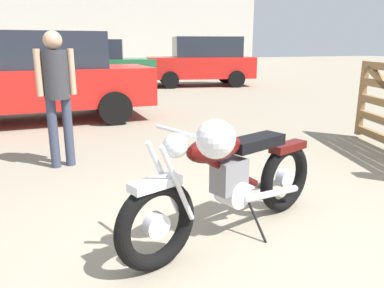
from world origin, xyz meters
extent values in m
plane|color=gray|center=(0.00, 0.00, 0.00)|extent=(80.00, 80.00, 0.00)
torus|color=black|center=(-0.68, 0.04, 0.32)|extent=(0.64, 0.33, 0.64)
cylinder|color=silver|center=(-0.68, 0.04, 0.32)|extent=(0.20, 0.14, 0.18)
torus|color=black|center=(0.66, 0.56, 0.32)|extent=(0.64, 0.33, 0.64)
cylinder|color=silver|center=(0.66, 0.56, 0.32)|extent=(0.20, 0.14, 0.18)
cube|color=silver|center=(-0.68, 0.04, 0.62)|extent=(0.38, 0.25, 0.06)
cube|color=#4C0C0A|center=(0.68, 0.57, 0.61)|extent=(0.42, 0.27, 0.07)
cylinder|color=silver|center=(-0.54, 0.02, 0.60)|extent=(0.28, 0.14, 0.58)
cylinder|color=silver|center=(-0.59, 0.16, 0.60)|extent=(0.28, 0.14, 0.58)
sphere|color=silver|center=(-0.52, 0.11, 0.85)|extent=(0.17, 0.17, 0.17)
cylinder|color=silver|center=(-0.45, 0.13, 0.92)|extent=(0.25, 0.59, 0.03)
sphere|color=silver|center=(-0.34, -0.15, 0.94)|extent=(0.25, 0.25, 0.25)
cylinder|color=#4C0C0A|center=(-0.07, 0.28, 0.58)|extent=(0.73, 0.32, 0.47)
ellipsoid|color=#4C0C0A|center=(-0.18, 0.24, 0.76)|extent=(0.56, 0.39, 0.20)
cube|color=black|center=(0.25, 0.40, 0.73)|extent=(0.58, 0.38, 0.09)
cube|color=slate|center=(-0.03, 0.30, 0.51)|extent=(0.31, 0.26, 0.26)
cylinder|color=silver|center=(0.01, 0.31, 0.36)|extent=(0.28, 0.27, 0.22)
cylinder|color=silver|center=(0.40, 0.35, 0.28)|extent=(0.68, 0.31, 0.14)
cylinder|color=silver|center=(0.33, 0.54, 0.28)|extent=(0.68, 0.31, 0.14)
cylinder|color=black|center=(0.16, 0.19, 0.16)|extent=(0.10, 0.23, 0.33)
cube|color=olive|center=(3.44, 2.61, 0.65)|extent=(0.10, 0.12, 1.20)
cylinder|color=#383D51|center=(-1.15, 2.65, 0.43)|extent=(0.12, 0.12, 0.86)
cylinder|color=#383D51|center=(-1.33, 2.62, 0.43)|extent=(0.12, 0.12, 0.86)
cylinder|color=#333338|center=(-1.24, 2.64, 1.15)|extent=(0.30, 0.30, 0.58)
cylinder|color=tan|center=(-1.05, 2.67, 1.18)|extent=(0.08, 0.08, 0.55)
cylinder|color=tan|center=(-1.43, 2.61, 1.18)|extent=(0.08, 0.08, 0.55)
sphere|color=tan|center=(-1.24, 2.64, 1.55)|extent=(0.22, 0.22, 0.22)
cylinder|color=black|center=(2.53, 10.58, 0.30)|extent=(0.62, 0.30, 0.60)
cylinder|color=black|center=(2.83, 12.19, 0.30)|extent=(0.62, 0.30, 0.60)
cylinder|color=black|center=(4.89, 10.14, 0.30)|extent=(0.62, 0.30, 0.60)
cylinder|color=black|center=(5.19, 11.75, 0.30)|extent=(0.62, 0.30, 0.60)
cube|color=red|center=(3.86, 11.17, 0.68)|extent=(4.13, 2.32, 0.76)
cube|color=#232833|center=(4.10, 11.12, 1.42)|extent=(2.64, 1.93, 0.72)
cylinder|color=black|center=(-0.30, 6.76, 0.32)|extent=(0.65, 0.24, 0.64)
cylinder|color=black|center=(-0.22, 5.01, 0.32)|extent=(0.65, 0.24, 0.64)
cube|color=red|center=(-1.76, 5.82, 0.69)|extent=(4.77, 1.96, 0.74)
cube|color=#232833|center=(-2.06, 5.81, 1.40)|extent=(3.56, 1.75, 0.68)
cylinder|color=black|center=(-1.45, 10.82, 0.31)|extent=(0.65, 0.31, 0.62)
cylinder|color=black|center=(-1.13, 12.51, 0.31)|extent=(0.65, 0.31, 0.62)
cylinder|color=black|center=(1.20, 10.32, 0.31)|extent=(0.65, 0.31, 0.62)
cylinder|color=black|center=(1.52, 12.01, 0.31)|extent=(0.65, 0.31, 0.62)
cube|color=#23663D|center=(0.04, 11.41, 0.67)|extent=(4.45, 2.47, 0.72)
cube|color=#232833|center=(0.04, 11.41, 1.35)|extent=(2.25, 1.90, 0.64)
cube|color=beige|center=(3.39, 30.85, 4.14)|extent=(21.73, 11.64, 8.28)
camera|label=1|loc=(-1.23, -2.21, 1.50)|focal=35.16mm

